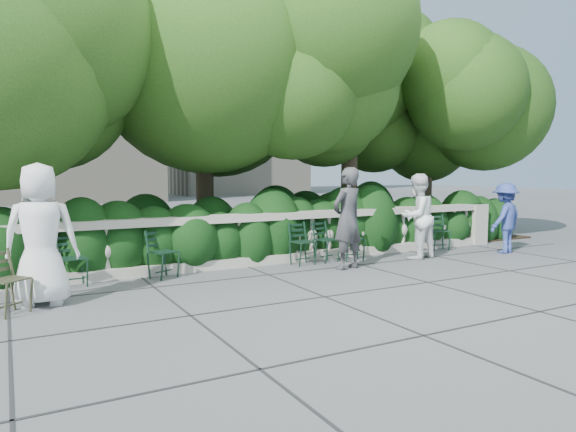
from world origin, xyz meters
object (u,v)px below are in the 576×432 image
chair_weathered (18,316)px  person_older_blue (505,218)px  person_woman_grey (347,218)px  chair_b (170,279)px  person_businessman (41,235)px  chair_f (441,251)px  person_casual_man (417,216)px  chair_c (332,263)px  chair_d (307,266)px  chair_a (75,288)px  chair_e (355,262)px

chair_weathered → person_older_blue: person_older_blue is taller
person_woman_grey → chair_b: bearing=-26.1°
person_businessman → person_woman_grey: bearing=-165.3°
chair_f → person_casual_man: size_ratio=0.48×
chair_b → person_casual_man: person_casual_man is taller
person_older_blue → chair_weathered: bearing=-9.1°
chair_c → chair_d: bearing=170.7°
chair_b → chair_f: size_ratio=1.00×
chair_d → person_businessman: (-4.62, -0.75, 0.96)m
chair_c → chair_weathered: same height
chair_c → person_woman_grey: 1.15m
chair_c → person_older_blue: bearing=-25.1°
person_woman_grey → chair_a: bearing=-22.6°
chair_c → chair_weathered: 5.66m
chair_c → chair_f: same height
chair_b → chair_f: bearing=-26.0°
chair_d → person_casual_man: size_ratio=0.48×
chair_weathered → chair_a: bearing=19.7°
chair_a → chair_c: bearing=-6.2°
chair_e → person_older_blue: person_older_blue is taller
chair_e → chair_weathered: size_ratio=1.00×
chair_d → person_businessman: 4.78m
chair_c → person_casual_man: person_casual_man is taller
chair_weathered → person_woman_grey: 5.54m
chair_c → chair_d: same height
chair_d → person_businessman: bearing=-175.9°
chair_d → chair_weathered: size_ratio=1.00×
chair_b → chair_d: same height
chair_a → chair_e: bearing=-7.4°
chair_e → chair_f: size_ratio=1.00×
chair_b → chair_e: bearing=-28.4°
chair_d → person_older_blue: (4.65, -0.76, 0.78)m
person_older_blue → chair_a: bearing=-17.2°
chair_weathered → person_businessman: 1.09m
chair_e → person_casual_man: size_ratio=0.48×
chair_e → chair_weathered: same height
chair_b → person_businessman: person_businessman is taller
chair_weathered → person_woman_grey: (5.43, 0.55, 0.94)m
chair_d → person_businessman: size_ratio=0.44×
chair_c → person_older_blue: (4.06, -0.80, 0.78)m
person_businessman → person_woman_grey: 5.12m
chair_b → person_older_blue: person_older_blue is taller
chair_d → person_casual_man: (2.42, -0.38, 0.88)m
chair_e → chair_weathered: 6.11m
chair_d → chair_f: bearing=-3.7°
chair_f → person_woman_grey: (-3.13, -0.71, 0.94)m
chair_a → chair_b: size_ratio=1.00×
chair_a → chair_d: same height
chair_d → person_woman_grey: 1.23m
chair_f → person_casual_man: bearing=-139.7°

